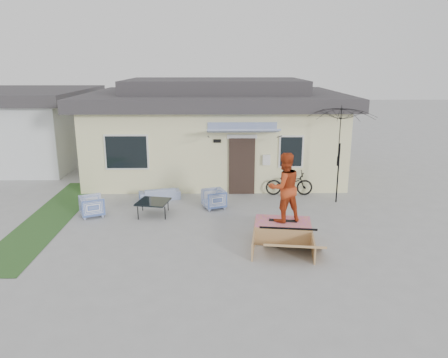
{
  "coord_description": "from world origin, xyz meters",
  "views": [
    {
      "loc": [
        0.1,
        -10.94,
        4.78
      ],
      "look_at": [
        0.3,
        1.8,
        1.3
      ],
      "focal_mm": 34.56,
      "sensor_mm": 36.0,
      "label": 1
    }
  ],
  "objects_px": {
    "armchair_right": "(214,198)",
    "patio_umbrella": "(339,153)",
    "skateboard": "(283,220)",
    "skater": "(284,186)",
    "armchair_left": "(92,205)",
    "bicycle": "(289,181)",
    "loveseat": "(160,192)",
    "coffee_table": "(153,208)",
    "skate_ramp": "(283,230)"
  },
  "relations": [
    {
      "from": "loveseat",
      "to": "skate_ramp",
      "type": "distance_m",
      "value": 5.34
    },
    {
      "from": "coffee_table",
      "to": "patio_umbrella",
      "type": "distance_m",
      "value": 6.53
    },
    {
      "from": "armchair_left",
      "to": "patio_umbrella",
      "type": "relative_size",
      "value": 0.26
    },
    {
      "from": "armchair_right",
      "to": "coffee_table",
      "type": "bearing_deg",
      "value": -91.96
    },
    {
      "from": "bicycle",
      "to": "skateboard",
      "type": "distance_m",
      "value": 4.12
    },
    {
      "from": "armchair_left",
      "to": "coffee_table",
      "type": "bearing_deg",
      "value": -113.51
    },
    {
      "from": "loveseat",
      "to": "patio_umbrella",
      "type": "bearing_deg",
      "value": 161.47
    },
    {
      "from": "loveseat",
      "to": "skate_ramp",
      "type": "relative_size",
      "value": 0.71
    },
    {
      "from": "patio_umbrella",
      "to": "coffee_table",
      "type": "bearing_deg",
      "value": -169.03
    },
    {
      "from": "patio_umbrella",
      "to": "skater",
      "type": "xyz_separation_m",
      "value": [
        -2.36,
        -3.17,
        -0.23
      ]
    },
    {
      "from": "armchair_right",
      "to": "bicycle",
      "type": "bearing_deg",
      "value": 96.29
    },
    {
      "from": "loveseat",
      "to": "armchair_left",
      "type": "xyz_separation_m",
      "value": [
        -1.93,
        -1.71,
        0.08
      ]
    },
    {
      "from": "coffee_table",
      "to": "bicycle",
      "type": "relative_size",
      "value": 0.55
    },
    {
      "from": "loveseat",
      "to": "skater",
      "type": "distance_m",
      "value": 5.45
    },
    {
      "from": "armchair_right",
      "to": "coffee_table",
      "type": "xyz_separation_m",
      "value": [
        -1.94,
        -0.66,
        -0.12
      ]
    },
    {
      "from": "coffee_table",
      "to": "skate_ramp",
      "type": "height_order",
      "value": "skate_ramp"
    },
    {
      "from": "loveseat",
      "to": "bicycle",
      "type": "height_order",
      "value": "bicycle"
    },
    {
      "from": "coffee_table",
      "to": "bicycle",
      "type": "bearing_deg",
      "value": 23.79
    },
    {
      "from": "coffee_table",
      "to": "patio_umbrella",
      "type": "height_order",
      "value": "patio_umbrella"
    },
    {
      "from": "patio_umbrella",
      "to": "skateboard",
      "type": "relative_size",
      "value": 3.63
    },
    {
      "from": "skate_ramp",
      "to": "bicycle",
      "type": "bearing_deg",
      "value": 86.14
    },
    {
      "from": "armchair_right",
      "to": "coffee_table",
      "type": "relative_size",
      "value": 0.75
    },
    {
      "from": "coffee_table",
      "to": "skate_ramp",
      "type": "relative_size",
      "value": 0.46
    },
    {
      "from": "skateboard",
      "to": "skater",
      "type": "bearing_deg",
      "value": 0.0
    },
    {
      "from": "armchair_right",
      "to": "patio_umbrella",
      "type": "distance_m",
      "value": 4.55
    },
    {
      "from": "patio_umbrella",
      "to": "skateboard",
      "type": "height_order",
      "value": "patio_umbrella"
    },
    {
      "from": "skateboard",
      "to": "skater",
      "type": "relative_size",
      "value": 0.4
    },
    {
      "from": "loveseat",
      "to": "armchair_left",
      "type": "height_order",
      "value": "armchair_left"
    },
    {
      "from": "loveseat",
      "to": "skater",
      "type": "height_order",
      "value": "skater"
    },
    {
      "from": "armchair_left",
      "to": "coffee_table",
      "type": "relative_size",
      "value": 0.77
    },
    {
      "from": "coffee_table",
      "to": "armchair_right",
      "type": "bearing_deg",
      "value": 18.81
    },
    {
      "from": "armchair_right",
      "to": "skate_ramp",
      "type": "relative_size",
      "value": 0.35
    },
    {
      "from": "armchair_left",
      "to": "bicycle",
      "type": "xyz_separation_m",
      "value": [
        6.65,
        2.12,
        0.19
      ]
    },
    {
      "from": "bicycle",
      "to": "patio_umbrella",
      "type": "height_order",
      "value": "patio_umbrella"
    },
    {
      "from": "armchair_right",
      "to": "bicycle",
      "type": "xyz_separation_m",
      "value": [
        2.77,
        1.41,
        0.2
      ]
    },
    {
      "from": "armchair_right",
      "to": "patio_umbrella",
      "type": "xyz_separation_m",
      "value": [
        4.3,
        0.55,
        1.4
      ]
    },
    {
      "from": "armchair_left",
      "to": "loveseat",
      "type": "bearing_deg",
      "value": -73.39
    },
    {
      "from": "loveseat",
      "to": "armchair_right",
      "type": "distance_m",
      "value": 2.19
    },
    {
      "from": "armchair_left",
      "to": "skater",
      "type": "distance_m",
      "value": 6.23
    },
    {
      "from": "skateboard",
      "to": "skater",
      "type": "xyz_separation_m",
      "value": [
        0.0,
        0.0,
        0.98
      ]
    },
    {
      "from": "coffee_table",
      "to": "bicycle",
      "type": "xyz_separation_m",
      "value": [
        4.71,
        2.07,
        0.32
      ]
    },
    {
      "from": "armchair_right",
      "to": "patio_umbrella",
      "type": "height_order",
      "value": "patio_umbrella"
    },
    {
      "from": "loveseat",
      "to": "coffee_table",
      "type": "distance_m",
      "value": 1.66
    },
    {
      "from": "armchair_left",
      "to": "coffee_table",
      "type": "distance_m",
      "value": 1.95
    },
    {
      "from": "armchair_right",
      "to": "skater",
      "type": "height_order",
      "value": "skater"
    },
    {
      "from": "loveseat",
      "to": "armchair_right",
      "type": "relative_size",
      "value": 2.04
    },
    {
      "from": "armchair_right",
      "to": "skate_ramp",
      "type": "xyz_separation_m",
      "value": [
        1.93,
        -2.67,
        -0.1
      ]
    },
    {
      "from": "skater",
      "to": "bicycle",
      "type": "bearing_deg",
      "value": -120.07
    },
    {
      "from": "loveseat",
      "to": "armchair_left",
      "type": "distance_m",
      "value": 2.58
    },
    {
      "from": "armchair_left",
      "to": "bicycle",
      "type": "bearing_deg",
      "value": -97.18
    }
  ]
}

